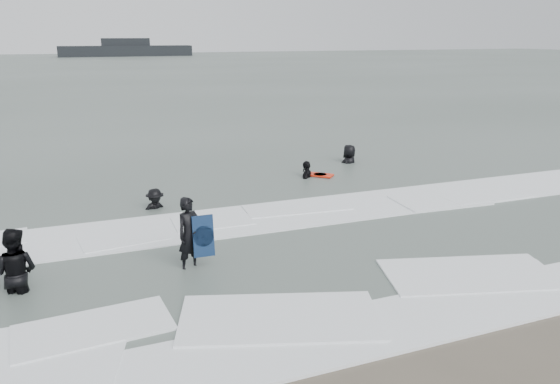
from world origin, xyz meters
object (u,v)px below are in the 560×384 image
object	(u,v)px
surfer_breaker	(156,211)
surfer_right_far	(349,164)
surfer_wading	(18,291)
surfer_right_near	(307,178)
vessel_horizon	(126,50)
surfer_centre	(191,270)

from	to	relation	value
surfer_breaker	surfer_right_far	xyz separation A→B (m)	(8.61, 3.55, 0.00)
surfer_wading	surfer_right_far	world-z (taller)	surfer_wading
surfer_right_near	surfer_wading	bearing A→B (deg)	-19.01
surfer_right_near	vessel_horizon	distance (m)	126.19
surfer_right_near	surfer_right_far	distance (m)	3.07
surfer_wading	vessel_horizon	size ratio (longest dim) A/B	0.06
surfer_centre	surfer_right_far	world-z (taller)	surfer_right_far
surfer_breaker	surfer_right_near	size ratio (longest dim) A/B	0.85
surfer_centre	surfer_right_far	size ratio (longest dim) A/B	0.90
surfer_breaker	vessel_horizon	world-z (taller)	vessel_horizon
surfer_breaker	surfer_right_near	bearing A→B (deg)	4.54
surfer_centre	vessel_horizon	distance (m)	133.32
surfer_right_far	surfer_right_near	bearing A→B (deg)	-11.90
surfer_right_far	surfer_breaker	bearing A→B (deg)	-20.15
surfer_right_near	surfer_centre	bearing A→B (deg)	-4.49
surfer_centre	vessel_horizon	bearing A→B (deg)	57.68
surfer_centre	surfer_breaker	world-z (taller)	surfer_centre
vessel_horizon	surfer_centre	bearing A→B (deg)	-95.16
surfer_wading	surfer_centre	bearing A→B (deg)	-161.03
vessel_horizon	surfer_breaker	bearing A→B (deg)	-95.40
surfer_centre	surfer_wading	world-z (taller)	surfer_wading
surfer_right_near	surfer_right_far	size ratio (longest dim) A/B	0.93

